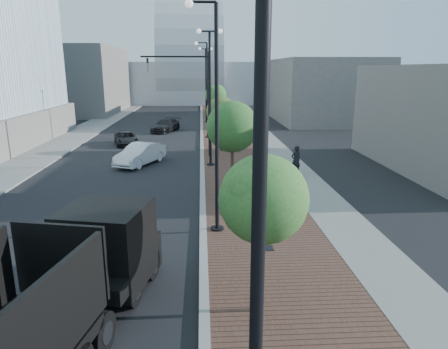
{
  "coord_description": "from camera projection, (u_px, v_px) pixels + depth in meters",
  "views": [
    {
      "loc": [
        0.0,
        -6.07,
        6.72
      ],
      "look_at": [
        1.0,
        12.0,
        2.0
      ],
      "focal_mm": 32.51,
      "sensor_mm": 36.0,
      "label": 1
    }
  ],
  "objects": [
    {
      "name": "traffic_mast",
      "position": [
        197.0,
        93.0,
        30.45
      ],
      "size": [
        5.09,
        0.2,
        8.0
      ],
      "color": "black",
      "rests_on": "ground"
    },
    {
      "name": "commercial_block_nw",
      "position": [
        73.0,
        80.0,
        63.2
      ],
      "size": [
        14.0,
        20.0,
        10.0
      ],
      "primitive_type": "cube",
      "color": "slate",
      "rests_on": "ground"
    },
    {
      "name": "commercial_block_ne",
      "position": [
        318.0,
        89.0,
        55.72
      ],
      "size": [
        12.0,
        22.0,
        8.0
      ],
      "primitive_type": "cube",
      "color": "#66605B",
      "rests_on": "ground"
    },
    {
      "name": "white_sedan",
      "position": [
        140.0,
        154.0,
        29.23
      ],
      "size": [
        3.44,
        4.91,
        1.54
      ],
      "primitive_type": "imported",
      "rotation": [
        0.0,
        0.0,
        -0.44
      ],
      "color": "silver",
      "rests_on": "ground"
    },
    {
      "name": "tree_0",
      "position": [
        265.0,
        199.0,
        10.68
      ],
      "size": [
        2.43,
        2.39,
        4.6
      ],
      "color": "#382619",
      "rests_on": "ground"
    },
    {
      "name": "streetlight_0",
      "position": [
        258.0,
        248.0,
        4.45
      ],
      "size": [
        1.72,
        0.56,
        9.28
      ],
      "color": "black",
      "rests_on": "ground"
    },
    {
      "name": "curb",
      "position": [
        202.0,
        129.0,
        46.19
      ],
      "size": [
        0.3,
        140.0,
        0.14
      ],
      "primitive_type": "cube",
      "color": "gray",
      "rests_on": "ground"
    },
    {
      "name": "streetlight_4",
      "position": [
        206.0,
        85.0,
        50.82
      ],
      "size": [
        1.72,
        0.56,
        9.28
      ],
      "color": "black",
      "rests_on": "ground"
    },
    {
      "name": "tree_2",
      "position": [
        222.0,
        112.0,
        32.91
      ],
      "size": [
        2.46,
        2.43,
        4.6
      ],
      "color": "#382619",
      "rests_on": "ground"
    },
    {
      "name": "dark_car_far",
      "position": [
        165.0,
        125.0,
        44.72
      ],
      "size": [
        3.43,
        5.06,
        1.36
      ],
      "primitive_type": "imported",
      "rotation": [
        0.0,
        0.0,
        -0.36
      ],
      "color": "black",
      "rests_on": "ground"
    },
    {
      "name": "west_sidewalk",
      "position": [
        86.0,
        130.0,
        45.5
      ],
      "size": [
        4.0,
        140.0,
        0.12
      ],
      "primitive_type": "cube",
      "color": "slate",
      "rests_on": "ground"
    },
    {
      "name": "utility_cover_1",
      "position": [
        267.0,
        248.0,
        15.39
      ],
      "size": [
        0.5,
        0.5,
        0.02
      ],
      "primitive_type": "cube",
      "color": "black",
      "rests_on": "sidewalk"
    },
    {
      "name": "dump_truck",
      "position": [
        44.0,
        315.0,
        9.11
      ],
      "size": [
        5.06,
        13.51,
        3.22
      ],
      "rotation": [
        0.0,
        0.0,
        -0.21
      ],
      "color": "black",
      "rests_on": "ground"
    },
    {
      "name": "concrete_strip",
      "position": [
        256.0,
        129.0,
        46.53
      ],
      "size": [
        2.4,
        140.0,
        0.13
      ],
      "primitive_type": "cube",
      "color": "slate",
      "rests_on": "ground"
    },
    {
      "name": "streetlight_3",
      "position": [
        206.0,
        94.0,
        39.34
      ],
      "size": [
        1.44,
        0.56,
        9.21
      ],
      "color": "black",
      "rests_on": "ground"
    },
    {
      "name": "streetlight_1",
      "position": [
        214.0,
        131.0,
        16.16
      ],
      "size": [
        1.44,
        0.56,
        9.21
      ],
      "color": "black",
      "rests_on": "ground"
    },
    {
      "name": "tree_3",
      "position": [
        216.0,
        95.0,
        44.36
      ],
      "size": [
        2.41,
        2.36,
        5.15
      ],
      "color": "#382619",
      "rests_on": "ground"
    },
    {
      "name": "dark_car_mid",
      "position": [
        126.0,
        138.0,
        36.92
      ],
      "size": [
        2.96,
        4.57,
        1.17
      ],
      "primitive_type": "imported",
      "rotation": [
        0.0,
        0.0,
        0.26
      ],
      "color": "black",
      "rests_on": "ground"
    },
    {
      "name": "streetlight_2",
      "position": [
        210.0,
        98.0,
        27.64
      ],
      "size": [
        1.72,
        0.56,
        9.28
      ],
      "color": "black",
      "rests_on": "ground"
    },
    {
      "name": "tree_1",
      "position": [
        233.0,
        127.0,
        21.21
      ],
      "size": [
        2.7,
        2.7,
        5.15
      ],
      "color": "#382619",
      "rests_on": "ground"
    },
    {
      "name": "sidewalk",
      "position": [
        232.0,
        129.0,
        46.38
      ],
      "size": [
        7.0,
        140.0,
        0.12
      ],
      "primitive_type": "cube",
      "color": "#4C2D23",
      "rests_on": "ground"
    },
    {
      "name": "convention_center",
      "position": [
        192.0,
        72.0,
        88.07
      ],
      "size": [
        50.0,
        30.0,
        50.0
      ],
      "color": "#B2B8BD",
      "rests_on": "ground"
    },
    {
      "name": "pedestrian",
      "position": [
        296.0,
        160.0,
        26.29
      ],
      "size": [
        0.83,
        0.7,
        1.94
      ],
      "primitive_type": "imported",
      "rotation": [
        0.0,
        0.0,
        3.53
      ],
      "color": "black",
      "rests_on": "ground"
    },
    {
      "name": "utility_cover_2",
      "position": [
        240.0,
        175.0,
        26.02
      ],
      "size": [
        0.5,
        0.5,
        0.02
      ],
      "primitive_type": "cube",
      "color": "black",
      "rests_on": "sidewalk"
    }
  ]
}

